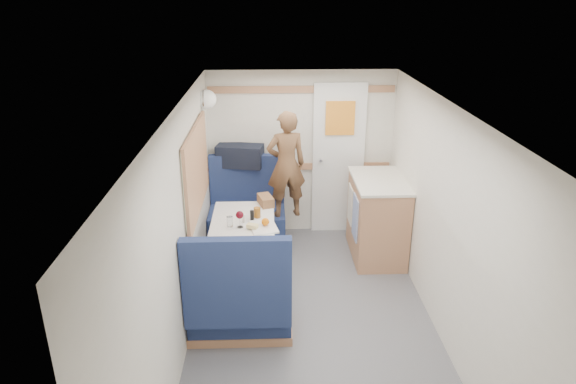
{
  "coord_description": "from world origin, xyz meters",
  "views": [
    {
      "loc": [
        -0.37,
        -3.65,
        2.85
      ],
      "look_at": [
        -0.2,
        0.9,
        1.05
      ],
      "focal_mm": 32.0,
      "sensor_mm": 36.0,
      "label": 1
    }
  ],
  "objects_px": {
    "person": "(286,165)",
    "bench_near": "(240,305)",
    "cheese_block": "(252,226)",
    "salt_grinder": "(244,219)",
    "wine_glass": "(240,216)",
    "beer_glass": "(257,213)",
    "bench_far": "(247,221)",
    "tray": "(264,227)",
    "orange_fruit": "(265,222)",
    "bread_loaf": "(266,200)",
    "galley_counter": "(377,217)",
    "dome_light": "(207,99)",
    "dinette_table": "(243,233)",
    "duffel_bag": "(240,156)",
    "tumbler_left": "(230,222)",
    "pepper_grinder": "(252,215)"
  },
  "relations": [
    {
      "from": "bench_near",
      "to": "galley_counter",
      "type": "relative_size",
      "value": 1.14
    },
    {
      "from": "dome_light",
      "to": "bread_loaf",
      "type": "distance_m",
      "value": 1.26
    },
    {
      "from": "wine_glass",
      "to": "beer_glass",
      "type": "height_order",
      "value": "wine_glass"
    },
    {
      "from": "orange_fruit",
      "to": "beer_glass",
      "type": "relative_size",
      "value": 0.69
    },
    {
      "from": "duffel_bag",
      "to": "tumbler_left",
      "type": "height_order",
      "value": "duffel_bag"
    },
    {
      "from": "duffel_bag",
      "to": "beer_glass",
      "type": "bearing_deg",
      "value": -67.54
    },
    {
      "from": "tray",
      "to": "cheese_block",
      "type": "bearing_deg",
      "value": -162.91
    },
    {
      "from": "galley_counter",
      "to": "beer_glass",
      "type": "relative_size",
      "value": 8.72
    },
    {
      "from": "dinette_table",
      "to": "salt_grinder",
      "type": "height_order",
      "value": "salt_grinder"
    },
    {
      "from": "bench_near",
      "to": "bread_loaf",
      "type": "bearing_deg",
      "value": 79.63
    },
    {
      "from": "bench_far",
      "to": "bread_loaf",
      "type": "relative_size",
      "value": 4.45
    },
    {
      "from": "pepper_grinder",
      "to": "salt_grinder",
      "type": "xyz_separation_m",
      "value": [
        -0.07,
        -0.06,
        -0.01
      ]
    },
    {
      "from": "dinette_table",
      "to": "duffel_bag",
      "type": "distance_m",
      "value": 1.21
    },
    {
      "from": "bench_far",
      "to": "tray",
      "type": "bearing_deg",
      "value": -78.97
    },
    {
      "from": "wine_glass",
      "to": "salt_grinder",
      "type": "relative_size",
      "value": 1.97
    },
    {
      "from": "bench_near",
      "to": "dome_light",
      "type": "relative_size",
      "value": 5.25
    },
    {
      "from": "dinette_table",
      "to": "bench_near",
      "type": "relative_size",
      "value": 0.88
    },
    {
      "from": "bench_far",
      "to": "beer_glass",
      "type": "bearing_deg",
      "value": -80.19
    },
    {
      "from": "dinette_table",
      "to": "person",
      "type": "height_order",
      "value": "person"
    },
    {
      "from": "bench_near",
      "to": "dinette_table",
      "type": "bearing_deg",
      "value": 90.0
    },
    {
      "from": "bench_near",
      "to": "cheese_block",
      "type": "relative_size",
      "value": 10.22
    },
    {
      "from": "bench_far",
      "to": "pepper_grinder",
      "type": "relative_size",
      "value": 10.23
    },
    {
      "from": "tumbler_left",
      "to": "bread_loaf",
      "type": "height_order",
      "value": "tumbler_left"
    },
    {
      "from": "wine_glass",
      "to": "salt_grinder",
      "type": "xyz_separation_m",
      "value": [
        0.04,
        0.11,
        -0.08
      ]
    },
    {
      "from": "dinette_table",
      "to": "orange_fruit",
      "type": "bearing_deg",
      "value": -39.23
    },
    {
      "from": "bench_far",
      "to": "bench_near",
      "type": "relative_size",
      "value": 1.0
    },
    {
      "from": "cheese_block",
      "to": "salt_grinder",
      "type": "relative_size",
      "value": 1.2
    },
    {
      "from": "bread_loaf",
      "to": "tray",
      "type": "bearing_deg",
      "value": -91.77
    },
    {
      "from": "bench_far",
      "to": "tray",
      "type": "height_order",
      "value": "bench_far"
    },
    {
      "from": "dinette_table",
      "to": "duffel_bag",
      "type": "relative_size",
      "value": 1.72
    },
    {
      "from": "tumbler_left",
      "to": "bench_near",
      "type": "bearing_deg",
      "value": -80.62
    },
    {
      "from": "bench_far",
      "to": "beer_glass",
      "type": "relative_size",
      "value": 9.95
    },
    {
      "from": "person",
      "to": "bread_loaf",
      "type": "xyz_separation_m",
      "value": [
        -0.23,
        -0.33,
        -0.28
      ]
    },
    {
      "from": "duffel_bag",
      "to": "pepper_grinder",
      "type": "relative_size",
      "value": 5.21
    },
    {
      "from": "duffel_bag",
      "to": "bench_near",
      "type": "bearing_deg",
      "value": -76.76
    },
    {
      "from": "galley_counter",
      "to": "duffel_bag",
      "type": "distance_m",
      "value": 1.74
    },
    {
      "from": "cheese_block",
      "to": "bread_loaf",
      "type": "bearing_deg",
      "value": 78.24
    },
    {
      "from": "person",
      "to": "duffel_bag",
      "type": "height_order",
      "value": "person"
    },
    {
      "from": "orange_fruit",
      "to": "bread_loaf",
      "type": "xyz_separation_m",
      "value": [
        -0.0,
        0.55,
        -0.01
      ]
    },
    {
      "from": "bench_far",
      "to": "orange_fruit",
      "type": "relative_size",
      "value": 14.32
    },
    {
      "from": "galley_counter",
      "to": "orange_fruit",
      "type": "bearing_deg",
      "value": -149.44
    },
    {
      "from": "dinette_table",
      "to": "pepper_grinder",
      "type": "bearing_deg",
      "value": -12.52
    },
    {
      "from": "bench_far",
      "to": "person",
      "type": "height_order",
      "value": "person"
    },
    {
      "from": "galley_counter",
      "to": "orange_fruit",
      "type": "distance_m",
      "value": 1.48
    },
    {
      "from": "duffel_bag",
      "to": "pepper_grinder",
      "type": "bearing_deg",
      "value": -70.61
    },
    {
      "from": "bench_far",
      "to": "orange_fruit",
      "type": "bearing_deg",
      "value": -77.88
    },
    {
      "from": "dome_light",
      "to": "salt_grinder",
      "type": "distance_m",
      "value": 1.41
    },
    {
      "from": "beer_glass",
      "to": "pepper_grinder",
      "type": "bearing_deg",
      "value": -128.78
    },
    {
      "from": "bench_near",
      "to": "pepper_grinder",
      "type": "bearing_deg",
      "value": 83.8
    },
    {
      "from": "person",
      "to": "bench_near",
      "type": "bearing_deg",
      "value": 61.88
    }
  ]
}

